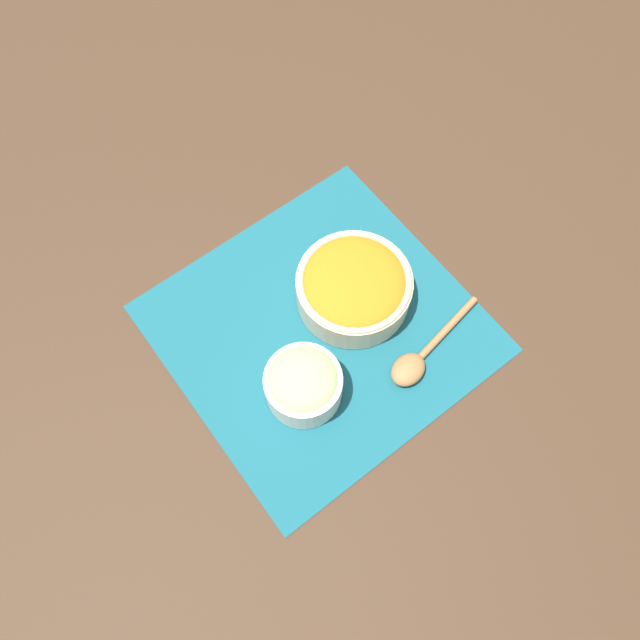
% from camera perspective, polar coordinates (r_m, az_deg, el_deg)
% --- Properties ---
extents(ground_plane, '(3.00, 3.00, 0.00)m').
position_cam_1_polar(ground_plane, '(1.02, -0.00, -0.77)').
color(ground_plane, '#422D1E').
extents(placemat, '(0.46, 0.47, 0.00)m').
position_cam_1_polar(placemat, '(1.02, -0.00, -0.72)').
color(placemat, '#195B6B').
rests_on(placemat, ground_plane).
extents(cucumber_bowl, '(0.12, 0.12, 0.08)m').
position_cam_1_polar(cucumber_bowl, '(0.94, -1.54, -5.84)').
color(cucumber_bowl, silver).
rests_on(cucumber_bowl, placemat).
extents(carrot_bowl, '(0.19, 0.19, 0.08)m').
position_cam_1_polar(carrot_bowl, '(1.01, 3.12, 3.10)').
color(carrot_bowl, beige).
rests_on(carrot_bowl, placemat).
extents(wooden_spoon, '(0.06, 0.21, 0.03)m').
position_cam_1_polar(wooden_spoon, '(1.00, 8.83, -3.69)').
color(wooden_spoon, '#9E7042').
rests_on(wooden_spoon, placemat).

